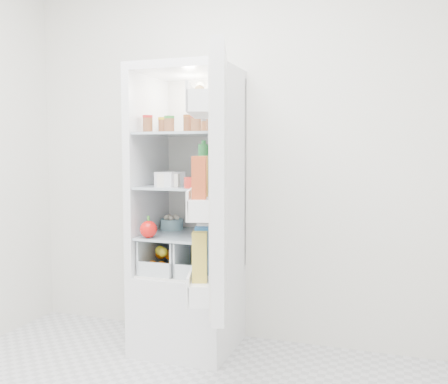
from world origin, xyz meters
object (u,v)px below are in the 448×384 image
at_px(fridge_door, 214,187).
at_px(refrigerator, 191,245).
at_px(red_cabbage, 215,221).
at_px(mushroom_bowl, 172,224).

bearing_deg(fridge_door, refrigerator, 14.61).
distance_m(refrigerator, red_cabbage, 0.22).
bearing_deg(refrigerator, fridge_door, -57.92).
relative_size(refrigerator, mushroom_bowl, 11.89).
xyz_separation_m(red_cabbage, mushroom_bowl, (-0.32, 0.03, -0.04)).
bearing_deg(mushroom_bowl, refrigerator, -20.64).
height_order(refrigerator, mushroom_bowl, refrigerator).
distance_m(red_cabbage, mushroom_bowl, 0.32).
height_order(refrigerator, fridge_door, refrigerator).
distance_m(mushroom_bowl, fridge_door, 0.94).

